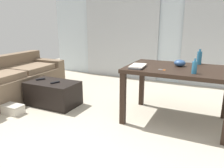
# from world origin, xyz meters

# --- Properties ---
(ground_plane) EXTENTS (8.88, 8.88, 0.00)m
(ground_plane) POSITION_xyz_m (0.00, 1.45, 0.00)
(ground_plane) COLOR #B2A893
(wall_back) EXTENTS (6.22, 0.10, 2.46)m
(wall_back) POSITION_xyz_m (0.00, 3.70, 1.23)
(wall_back) COLOR silver
(wall_back) RESTS_ON ground
(curtains) EXTENTS (4.25, 0.03, 2.10)m
(curtains) POSITION_xyz_m (0.00, 3.62, 1.05)
(curtains) COLOR #B2B7BC
(curtains) RESTS_ON ground
(couch) EXTENTS (0.90, 1.96, 0.74)m
(couch) POSITION_xyz_m (-2.37, 1.36, 0.30)
(couch) COLOR brown
(couch) RESTS_ON ground
(coffee_table) EXTENTS (0.84, 0.52, 0.40)m
(coffee_table) POSITION_xyz_m (-1.42, 1.34, 0.20)
(coffee_table) COLOR black
(coffee_table) RESTS_ON ground
(craft_table) EXTENTS (1.36, 0.91, 0.77)m
(craft_table) POSITION_xyz_m (0.54, 1.58, 0.67)
(craft_table) COLOR black
(craft_table) RESTS_ON ground
(bottle_near) EXTENTS (0.06, 0.06, 0.18)m
(bottle_near) POSITION_xyz_m (0.76, 1.31, 0.84)
(bottle_near) COLOR teal
(bottle_near) RESTS_ON craft_table
(bottle_far) EXTENTS (0.07, 0.07, 0.22)m
(bottle_far) POSITION_xyz_m (0.76, 1.96, 0.86)
(bottle_far) COLOR teal
(bottle_far) RESTS_ON craft_table
(bowl) EXTENTS (0.15, 0.15, 0.09)m
(bowl) POSITION_xyz_m (0.53, 1.69, 0.81)
(bowl) COLOR #2D4C7A
(bowl) RESTS_ON craft_table
(book_stack) EXTENTS (0.20, 0.32, 0.03)m
(book_stack) POSITION_xyz_m (0.04, 1.35, 0.78)
(book_stack) COLOR #4C4C51
(book_stack) RESTS_ON craft_table
(scissors) EXTENTS (0.10, 0.06, 0.00)m
(scissors) POSITION_xyz_m (0.39, 1.35, 0.77)
(scissors) COLOR #9EA0A5
(scissors) RESTS_ON craft_table
(tv_remote_primary) EXTENTS (0.12, 0.16, 0.02)m
(tv_remote_primary) POSITION_xyz_m (-1.70, 1.36, 0.41)
(tv_remote_primary) COLOR black
(tv_remote_primary) RESTS_ON coffee_table
(tv_remote_secondary) EXTENTS (0.09, 0.16, 0.02)m
(tv_remote_secondary) POSITION_xyz_m (-1.33, 1.30, 0.41)
(tv_remote_secondary) COLOR black
(tv_remote_secondary) RESTS_ON coffee_table
(shoebox) EXTENTS (0.37, 0.20, 0.14)m
(shoebox) POSITION_xyz_m (-1.76, 0.77, 0.07)
(shoebox) COLOR beige
(shoebox) RESTS_ON ground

